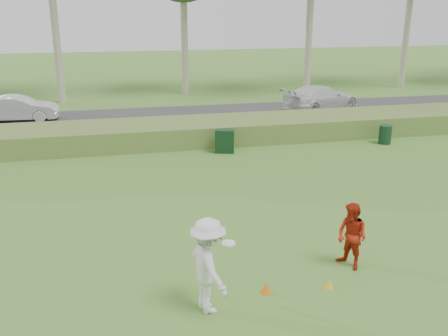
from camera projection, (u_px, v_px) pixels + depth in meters
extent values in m
plane|color=#3A6B23|center=(264.00, 277.00, 11.13)|extent=(120.00, 120.00, 0.00)
cube|color=#496829|center=(184.00, 132.00, 22.12)|extent=(80.00, 3.00, 0.90)
cube|color=#2D2D2D|center=(170.00, 118.00, 26.88)|extent=(80.00, 6.00, 0.06)
cylinder|color=gray|center=(184.00, 6.00, 32.49)|extent=(0.44, 0.44, 11.50)
imported|color=silver|center=(208.00, 266.00, 9.66)|extent=(1.02, 1.40, 1.95)
cylinder|color=white|center=(228.00, 243.00, 9.61)|extent=(0.27, 0.27, 0.03)
imported|color=#9E1F0D|center=(352.00, 236.00, 11.33)|extent=(0.84, 0.93, 1.57)
cone|color=#D85E0B|center=(266.00, 288.00, 10.48)|extent=(0.23, 0.23, 0.25)
cone|color=gold|center=(329.00, 284.00, 10.68)|extent=(0.18, 0.18, 0.20)
cube|color=black|center=(225.00, 141.00, 20.49)|extent=(0.87, 0.67, 0.96)
cylinder|color=black|center=(385.00, 135.00, 21.83)|extent=(0.71, 0.71, 0.81)
imported|color=white|center=(18.00, 108.00, 25.80)|extent=(4.07, 1.57, 1.32)
imported|color=silver|center=(321.00, 98.00, 28.47)|extent=(5.25, 3.66, 1.41)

